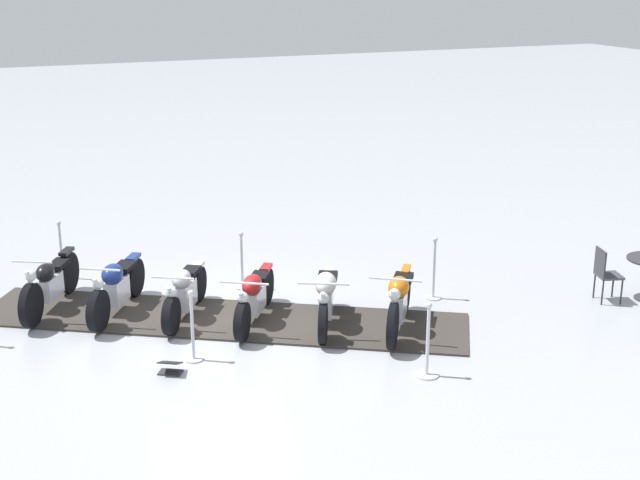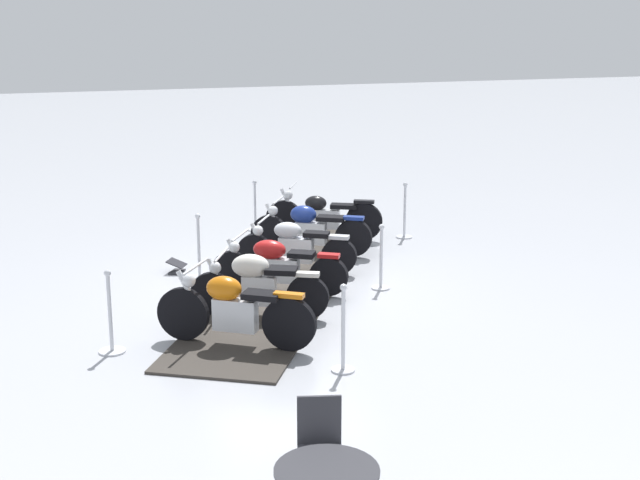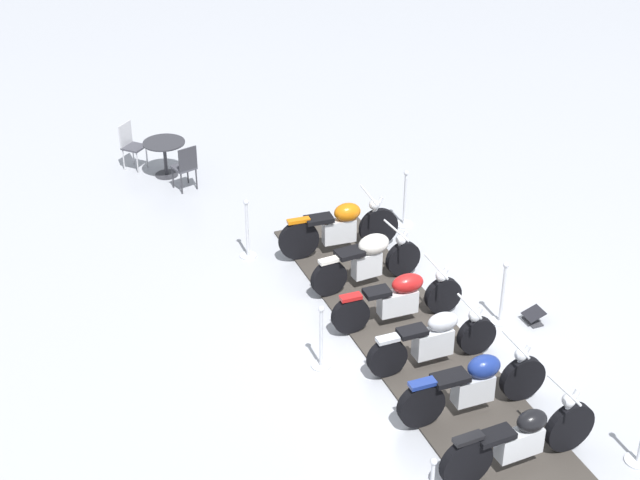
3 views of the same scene
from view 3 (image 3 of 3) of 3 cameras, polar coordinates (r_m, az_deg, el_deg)
The scene contains 16 objects.
ground_plane at distance 14.96m, azimuth 5.52°, elevation -6.07°, with size 80.00×80.00×0.00m, color #A8AAB2.
display_platform at distance 14.95m, azimuth 5.52°, elevation -6.02°, with size 8.04×1.66×0.04m, color #38332D.
motorcycle_black at distance 12.74m, azimuth 11.77°, elevation -11.37°, with size 2.07×1.21×1.05m.
motorcycle_navy at distance 13.47m, azimuth 9.13°, elevation -8.36°, with size 1.98×1.30×0.98m.
motorcycle_chrome at distance 14.29m, azimuth 6.78°, elevation -5.81°, with size 1.84×1.20×0.89m.
motorcycle_maroon at distance 15.13m, azimuth 4.74°, elevation -3.41°, with size 1.91×1.33×0.90m.
motorcycle_cream at distance 15.98m, azimuth 2.90°, elevation -1.09°, with size 1.85×1.11×0.92m.
motorcycle_copper at distance 16.89m, azimuth 1.24°, elevation 0.82°, with size 1.86×1.35×1.05m.
stanchion_left_rear at distance 16.90m, azimuth -4.29°, elevation 0.20°, with size 0.30×0.30×1.12m.
stanchion_left_mid at distance 14.21m, azimuth 0.07°, elevation -6.26°, with size 0.30×0.30×1.06m.
stanchion_right_mid at distance 15.40m, azimuth 10.67°, elevation -3.56°, with size 0.29×0.29×1.10m.
stanchion_right_rear at distance 17.95m, azimuth 5.00°, elevation 1.86°, with size 0.35×0.35×1.12m.
info_placard at distance 15.67m, azimuth 12.45°, elevation -4.49°, with size 0.40×0.41×0.22m.
cafe_table at distance 19.91m, azimuth -9.15°, elevation 5.25°, with size 0.85×0.85×0.74m.
cafe_chair_near_table at distance 20.36m, azimuth -11.10°, elevation 5.62°, with size 0.47×0.47×0.98m.
cafe_chair_across_table at distance 19.26m, azimuth -7.93°, elevation 4.38°, with size 0.49×0.49×0.95m.
Camera 3 is at (10.51, 6.02, 8.78)m, focal length 54.32 mm.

